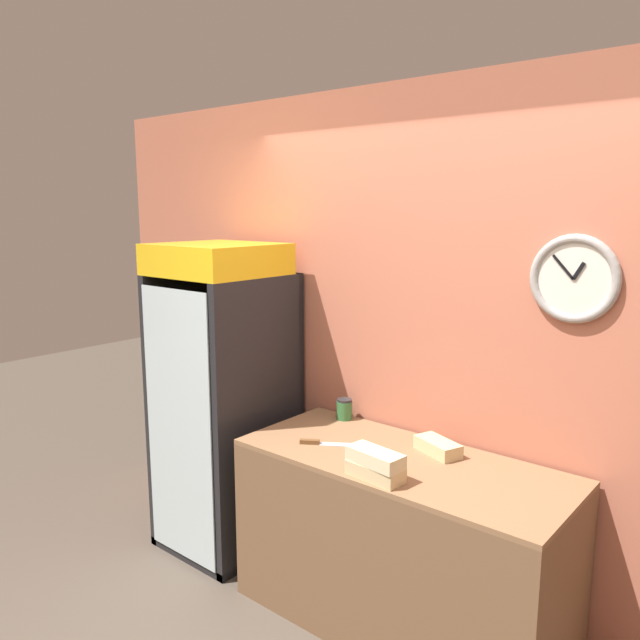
% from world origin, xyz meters
% --- Properties ---
extents(wall_back, '(5.20, 0.10, 2.70)m').
position_xyz_m(wall_back, '(0.01, 1.29, 1.35)').
color(wall_back, '#B7664C').
rests_on(wall_back, ground_plane).
extents(prep_counter, '(1.62, 0.69, 0.88)m').
position_xyz_m(prep_counter, '(0.00, 0.90, 0.44)').
color(prep_counter, brown).
rests_on(prep_counter, ground_plane).
extents(beverage_cooler, '(0.66, 0.71, 1.86)m').
position_xyz_m(beverage_cooler, '(-1.26, 0.93, 1.01)').
color(beverage_cooler, black).
rests_on(beverage_cooler, ground_plane).
extents(sandwich_stack_bottom, '(0.28, 0.14, 0.07)m').
position_xyz_m(sandwich_stack_bottom, '(0.03, 0.63, 0.91)').
color(sandwich_stack_bottom, tan).
rests_on(sandwich_stack_bottom, prep_counter).
extents(sandwich_stack_middle, '(0.28, 0.15, 0.07)m').
position_xyz_m(sandwich_stack_middle, '(0.03, 0.63, 0.98)').
color(sandwich_stack_middle, beige).
rests_on(sandwich_stack_middle, sandwich_stack_bottom).
extents(sandwich_flat_left, '(0.27, 0.19, 0.07)m').
position_xyz_m(sandwich_flat_left, '(0.10, 1.06, 0.91)').
color(sandwich_flat_left, tan).
rests_on(sandwich_flat_left, prep_counter).
extents(chefs_knife, '(0.28, 0.20, 0.02)m').
position_xyz_m(chefs_knife, '(-0.41, 0.79, 0.88)').
color(chefs_knife, silver).
rests_on(chefs_knife, prep_counter).
extents(condiment_jar, '(0.09, 0.09, 0.12)m').
position_xyz_m(condiment_jar, '(-0.56, 1.17, 0.94)').
color(condiment_jar, '#336B38').
rests_on(condiment_jar, prep_counter).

